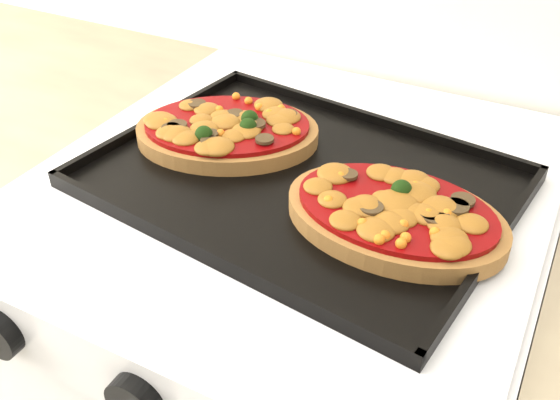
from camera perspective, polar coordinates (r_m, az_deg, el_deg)
The scene contains 4 objects.
control_panel at distance 0.61m, azimuth -11.93°, elevation -16.23°, with size 0.60×0.02×0.09m, color silver.
baking_tray at distance 0.73m, azimuth 1.83°, elevation 2.15°, with size 0.47×0.35×0.02m, color black.
pizza_left at distance 0.80m, azimuth -4.86°, elevation 6.49°, with size 0.23×0.17×0.03m, color olive, non-canonical shape.
pizza_right at distance 0.66m, azimuth 10.50°, elevation -1.14°, with size 0.24×0.16×0.03m, color olive, non-canonical shape.
Camera 1 is at (0.28, 1.12, 1.33)m, focal length 40.00 mm.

